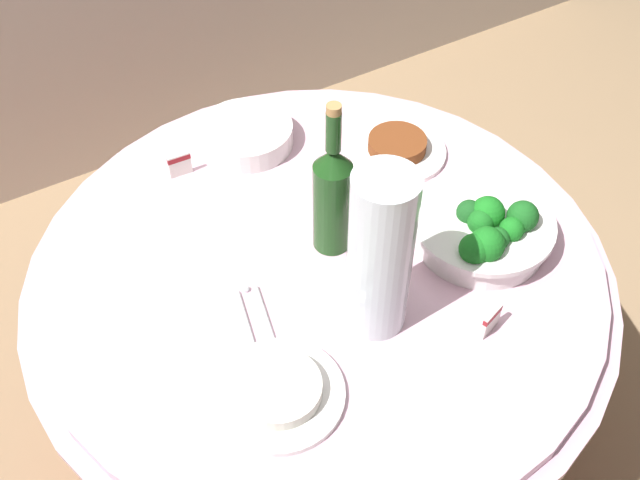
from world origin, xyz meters
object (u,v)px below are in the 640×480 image
(broccoli_bowl, at_px, (484,229))
(label_placard_mid, at_px, (180,164))
(wine_bottle, at_px, (332,196))
(serving_tongs, at_px, (256,320))
(label_placard_front, at_px, (491,320))
(decorative_fruit_vase, at_px, (379,263))
(food_plate_rice, at_px, (279,391))
(food_plate_stir_fry, at_px, (397,148))
(plate_stack, at_px, (246,135))

(broccoli_bowl, bearing_deg, label_placard_mid, 130.70)
(wine_bottle, distance_m, serving_tongs, 0.27)
(label_placard_front, distance_m, label_placard_mid, 0.73)
(decorative_fruit_vase, distance_m, food_plate_rice, 0.27)
(wine_bottle, distance_m, food_plate_stir_fry, 0.33)
(food_plate_rice, relative_size, label_placard_mid, 4.00)
(broccoli_bowl, bearing_deg, wine_bottle, 148.02)
(food_plate_rice, distance_m, label_placard_mid, 0.60)
(plate_stack, bearing_deg, label_placard_front, -78.88)
(broccoli_bowl, height_order, wine_bottle, wine_bottle)
(plate_stack, xyz_separation_m, label_placard_mid, (-0.17, -0.02, 0.01))
(food_plate_stir_fry, distance_m, label_placard_mid, 0.48)
(decorative_fruit_vase, bearing_deg, broccoli_bowl, 8.07)
(label_placard_mid, bearing_deg, label_placard_front, -65.41)
(broccoli_bowl, distance_m, wine_bottle, 0.31)
(food_plate_stir_fry, relative_size, label_placard_front, 4.00)
(food_plate_stir_fry, bearing_deg, decorative_fruit_vase, -129.92)
(food_plate_stir_fry, bearing_deg, wine_bottle, -149.57)
(broccoli_bowl, distance_m, plate_stack, 0.58)
(plate_stack, distance_m, food_plate_stir_fry, 0.34)
(food_plate_rice, bearing_deg, broccoli_bowl, 10.61)
(label_placard_mid, bearing_deg, food_plate_rice, -97.85)
(broccoli_bowl, relative_size, plate_stack, 1.33)
(broccoli_bowl, xyz_separation_m, label_placard_front, (-0.12, -0.17, -0.01))
(broccoli_bowl, bearing_deg, food_plate_stir_fry, 87.24)
(serving_tongs, bearing_deg, wine_bottle, 23.42)
(serving_tongs, distance_m, label_placard_front, 0.42)
(plate_stack, height_order, serving_tongs, plate_stack)
(serving_tongs, height_order, label_placard_mid, label_placard_mid)
(wine_bottle, bearing_deg, decorative_fruit_vase, -98.40)
(serving_tongs, bearing_deg, decorative_fruit_vase, -28.41)
(serving_tongs, distance_m, food_plate_stir_fry, 0.54)
(food_plate_rice, bearing_deg, decorative_fruit_vase, 13.70)
(label_placard_mid, bearing_deg, broccoli_bowl, -49.30)
(wine_bottle, relative_size, food_plate_stir_fry, 1.53)
(serving_tongs, xyz_separation_m, label_placard_front, (0.35, -0.23, 0.03))
(plate_stack, bearing_deg, wine_bottle, -89.19)
(label_placard_front, bearing_deg, label_placard_mid, 114.59)
(decorative_fruit_vase, relative_size, label_placard_mid, 6.18)
(broccoli_bowl, height_order, food_plate_rice, broccoli_bowl)
(broccoli_bowl, distance_m, serving_tongs, 0.47)
(food_plate_rice, bearing_deg, serving_tongs, 76.29)
(broccoli_bowl, xyz_separation_m, serving_tongs, (-0.47, 0.06, -0.04))
(broccoli_bowl, bearing_deg, label_placard_front, -125.56)
(wine_bottle, xyz_separation_m, decorative_fruit_vase, (-0.03, -0.20, 0.02))
(decorative_fruit_vase, height_order, label_placard_mid, decorative_fruit_vase)
(plate_stack, relative_size, label_placard_front, 3.82)
(label_placard_mid, bearing_deg, food_plate_stir_fry, -22.44)
(plate_stack, xyz_separation_m, wine_bottle, (0.01, -0.36, 0.10))
(wine_bottle, height_order, label_placard_front, wine_bottle)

